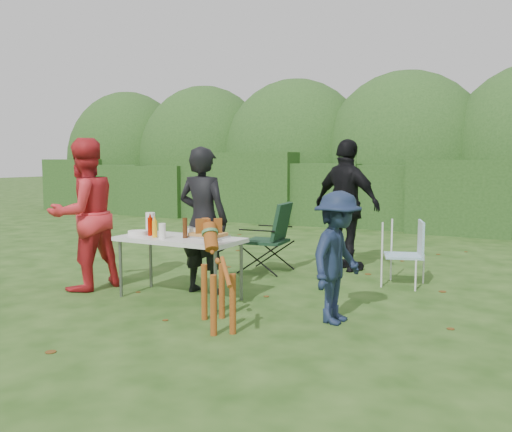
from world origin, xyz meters
The scene contains 20 objects.
ground centered at (0.00, 0.00, 0.00)m, with size 80.00×80.00×0.00m, color #1E4211.
hedge_row centered at (0.00, 8.00, 0.85)m, with size 22.00×1.40×1.70m, color #23471C.
shrub_backdrop centered at (0.00, 9.60, 1.60)m, with size 20.00×2.60×3.20m, color #3D6628.
folding_table centered at (-0.39, 0.18, 0.69)m, with size 1.50×0.70×0.74m.
person_cook centered at (-0.31, 0.55, 0.91)m, with size 0.66×0.43×1.82m, color black.
person_red_jacket centered at (-1.75, -0.01, 0.96)m, with size 0.94×0.73×1.93m, color red.
person_black_puffy centered at (0.80, 2.72, 0.98)m, with size 1.15×0.48×1.96m, color black.
child centered at (1.59, 0.17, 0.67)m, with size 0.87×0.50×1.35m, color #16223D.
dog centered at (0.59, -0.53, 0.50)m, with size 1.06×0.42×1.01m, color #904617, non-canonical shape.
camping_chair centered at (-0.20, 2.03, 0.52)m, with size 0.65×0.65×1.04m, color #173522, non-canonical shape.
lawn_chair centered at (1.79, 2.13, 0.44)m, with size 0.52×0.52×0.87m, color teal, non-canonical shape.
food_tray centered at (-0.09, 0.34, 0.75)m, with size 0.45×0.30×0.02m, color #B7B7BA.
focaccia_bread centered at (-0.09, 0.34, 0.78)m, with size 0.40×0.26×0.04m, color #C2843F.
mustard_bottle centered at (-0.64, 0.03, 0.84)m, with size 0.06×0.06×0.20m, color #F5AA1B.
ketchup_bottle centered at (-0.79, 0.13, 0.85)m, with size 0.06×0.06×0.22m, color #991000.
beer_bottle centered at (-0.30, 0.16, 0.86)m, with size 0.06×0.06×0.24m, color #47230F.
paper_towel_roll centered at (-0.93, 0.30, 0.87)m, with size 0.12×0.12×0.26m, color white.
cup_stack centered at (-0.50, -0.01, 0.83)m, with size 0.08×0.08×0.18m, color white.
pasta_bowl centered at (-0.35, 0.41, 0.79)m, with size 0.26×0.26×0.10m, color silver.
plate_stack centered at (-0.97, 0.11, 0.77)m, with size 0.24×0.24×0.05m, color white.
Camera 1 is at (3.44, -4.97, 1.66)m, focal length 38.00 mm.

